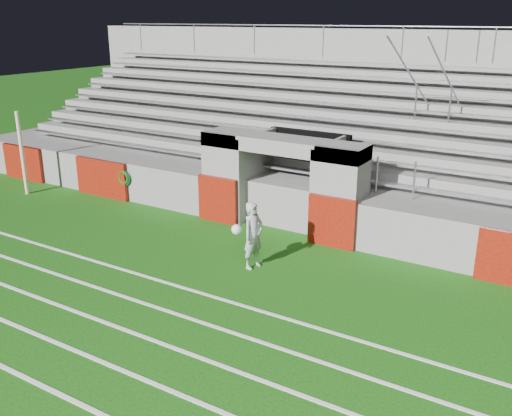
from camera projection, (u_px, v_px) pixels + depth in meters
The scene contains 6 objects.
ground at pixel (209, 271), 13.48m from camera, with size 90.00×90.00×0.00m, color #134A0C.
field_post at pixel (22, 153), 18.91m from camera, with size 0.12×0.12×2.80m, color beige.
field_markings at pixel (31, 380), 9.44m from camera, with size 28.00×8.09×0.01m.
stadium_structure at pixel (346, 147), 19.43m from camera, with size 26.00×8.48×5.42m.
goalkeeper_with_ball at pixel (253, 235), 13.45m from camera, with size 0.64×0.75×1.63m.
hose_coil at pixel (124, 178), 18.30m from camera, with size 0.52×0.14×0.52m.
Camera 1 is at (7.37, -9.89, 5.74)m, focal length 40.00 mm.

